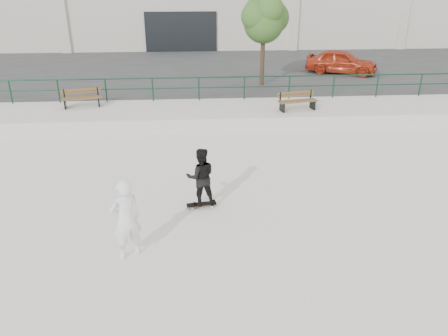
{
  "coord_description": "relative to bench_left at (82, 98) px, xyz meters",
  "views": [
    {
      "loc": [
        0.78,
        -8.02,
        5.63
      ],
      "look_at": [
        1.48,
        2.0,
        1.13
      ],
      "focal_mm": 35.0,
      "sensor_mm": 36.0,
      "label": 1
    }
  ],
  "objects": [
    {
      "name": "parking_strip",
      "position": [
        3.9,
        7.89,
        -0.62
      ],
      "size": [
        60.0,
        14.0,
        0.5
      ],
      "primitive_type": "cube",
      "color": "#333333",
      "rests_on": "ground"
    },
    {
      "name": "seated_skater",
      "position": [
        3.17,
        -10.08,
        0.03
      ],
      "size": [
        0.79,
        0.7,
        1.81
      ],
      "primitive_type": "imported",
      "rotation": [
        0.0,
        0.0,
        3.65
      ],
      "color": "white",
      "rests_on": "ground"
    },
    {
      "name": "bench_right",
      "position": [
        8.86,
        -1.09,
        0.0
      ],
      "size": [
        1.68,
        0.79,
        0.75
      ],
      "rotation": [
        0.0,
        0.0,
        0.21
      ],
      "color": "brown",
      "rests_on": "ledge"
    },
    {
      "name": "railing",
      "position": [
        3.9,
        0.69,
        0.37
      ],
      "size": [
        28.0,
        0.06,
        1.03
      ],
      "color": "#153C26",
      "rests_on": "ledge"
    },
    {
      "name": "standing_skater",
      "position": [
        4.79,
        -8.05,
        0.0
      ],
      "size": [
        0.81,
        0.66,
        1.55
      ],
      "primitive_type": "imported",
      "rotation": [
        0.0,
        0.0,
        3.23
      ],
      "color": "black",
      "rests_on": "skateboard"
    },
    {
      "name": "red_car",
      "position": [
        12.89,
        5.77,
        0.29
      ],
      "size": [
        4.14,
        2.99,
        1.31
      ],
      "primitive_type": "imported",
      "rotation": [
        0.0,
        0.0,
        1.15
      ],
      "color": "#B12F15",
      "rests_on": "parking_strip"
    },
    {
      "name": "ground",
      "position": [
        3.9,
        -10.11,
        -0.87
      ],
      "size": [
        120.0,
        120.0,
        0.0
      ],
      "primitive_type": "plane",
      "color": "silver",
      "rests_on": "ground"
    },
    {
      "name": "ledge",
      "position": [
        3.9,
        -0.61,
        -0.62
      ],
      "size": [
        30.0,
        3.0,
        0.5
      ],
      "primitive_type": "cube",
      "color": "beige",
      "rests_on": "ground"
    },
    {
      "name": "skateboard",
      "position": [
        4.79,
        -8.05,
        -0.8
      ],
      "size": [
        0.8,
        0.3,
        0.09
      ],
      "rotation": [
        0.0,
        0.0,
        0.14
      ],
      "color": "black",
      "rests_on": "ground"
    },
    {
      "name": "tree",
      "position": [
        8.11,
        3.38,
        2.8
      ],
      "size": [
        2.38,
        2.11,
        4.23
      ],
      "color": "brown",
      "rests_on": "parking_strip"
    },
    {
      "name": "bench_left",
      "position": [
        0.0,
        0.0,
        0.0
      ],
      "size": [
        1.68,
        0.77,
        0.75
      ],
      "rotation": [
        0.0,
        0.0,
        0.2
      ],
      "color": "brown",
      "rests_on": "ledge"
    }
  ]
}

